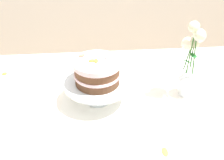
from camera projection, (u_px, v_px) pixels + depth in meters
dining_table at (122, 122)px, 1.29m from camera, size 1.40×1.00×0.74m
linen_napkin at (98, 100)px, 1.27m from camera, size 0.33×0.33×0.00m
cake_stand at (98, 86)px, 1.23m from camera, size 0.29×0.29×0.10m
layer_cake at (97, 72)px, 1.19m from camera, size 0.20×0.20×0.11m
flower_vase at (191, 60)px, 1.21m from camera, size 0.09×0.10×0.36m
loose_petal_0 at (4, 74)px, 1.46m from camera, size 0.03×0.03×0.00m
loose_petal_1 at (165, 152)px, 1.02m from camera, size 0.02×0.04×0.00m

